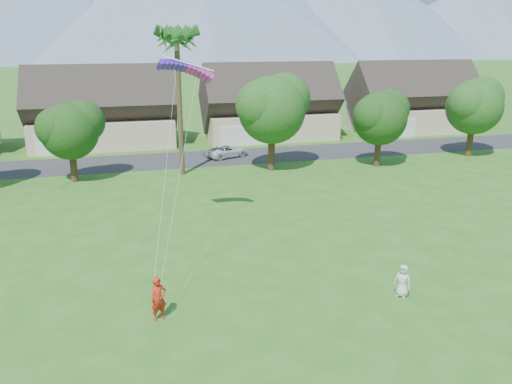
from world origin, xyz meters
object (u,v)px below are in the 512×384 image
object	(u,v)px
parafoil_kite	(186,67)
parked_car	(227,151)
watcher	(403,281)
kite_flyer	(159,299)

from	to	relation	value
parafoil_kite	parked_car	bearing A→B (deg)	72.06
watcher	parafoil_kite	world-z (taller)	parafoil_kite
kite_flyer	parked_car	distance (m)	30.24
watcher	parafoil_kite	distance (m)	16.30
kite_flyer	parafoil_kite	bearing A→B (deg)	51.31
kite_flyer	parked_car	bearing A→B (deg)	50.03
watcher	parafoil_kite	xyz separation A→B (m)	(-8.44, 10.52, 9.16)
kite_flyer	parafoil_kite	distance (m)	13.54
parked_car	parafoil_kite	size ratio (longest dim) A/B	1.39
kite_flyer	watcher	world-z (taller)	kite_flyer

